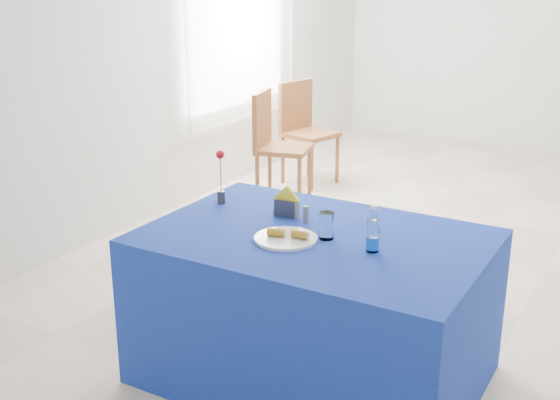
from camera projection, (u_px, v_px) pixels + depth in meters
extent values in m
plane|color=beige|center=(466.00, 254.00, 5.09)|extent=(7.00, 7.00, 0.00)
plane|color=silver|center=(121.00, 202.00, 1.77)|extent=(5.00, 0.00, 5.00)
plane|color=silver|center=(182.00, 41.00, 5.84)|extent=(0.00, 7.00, 7.00)
cube|color=white|center=(238.00, 17.00, 6.44)|extent=(0.04, 1.50, 1.60)
cube|color=white|center=(244.00, 17.00, 6.40)|extent=(0.04, 1.75, 1.85)
cylinder|color=silver|center=(286.00, 239.00, 3.27)|extent=(0.30, 0.30, 0.01)
cylinder|color=white|center=(327.00, 226.00, 3.27)|extent=(0.07, 0.07, 0.13)
cylinder|color=slate|center=(297.00, 211.00, 3.54)|extent=(0.03, 0.03, 0.08)
cylinder|color=slate|center=(306.00, 214.00, 3.49)|extent=(0.03, 0.03, 0.08)
cube|color=navy|center=(314.00, 307.00, 3.46)|extent=(1.60, 1.10, 0.76)
cylinder|color=white|center=(373.00, 235.00, 3.12)|extent=(0.06, 0.06, 0.15)
cylinder|color=blue|center=(373.00, 243.00, 3.13)|extent=(0.06, 0.06, 0.06)
cylinder|color=white|center=(374.00, 214.00, 3.09)|extent=(0.02, 0.02, 0.05)
cylinder|color=white|center=(374.00, 207.00, 3.08)|extent=(0.03, 0.03, 0.01)
cube|color=#3D3C42|center=(286.00, 213.00, 3.59)|extent=(0.13, 0.06, 0.03)
cube|color=#36363B|center=(284.00, 209.00, 3.56)|extent=(0.12, 0.01, 0.09)
cube|color=#36363B|center=(289.00, 206.00, 3.60)|extent=(0.12, 0.01, 0.09)
cube|color=yellow|center=(287.00, 199.00, 3.57)|extent=(0.15, 0.02, 0.15)
cylinder|color=#242529|center=(221.00, 197.00, 3.78)|extent=(0.04, 0.04, 0.07)
cylinder|color=#1C701D|center=(221.00, 177.00, 3.74)|extent=(0.01, 0.01, 0.22)
sphere|color=#B50C17|center=(220.00, 155.00, 3.70)|extent=(0.05, 0.05, 0.05)
cylinder|color=brown|center=(299.00, 184.00, 5.94)|extent=(0.04, 0.04, 0.47)
cylinder|color=brown|center=(310.00, 172.00, 6.28)|extent=(0.04, 0.04, 0.47)
cylinder|color=brown|center=(257.00, 181.00, 6.04)|extent=(0.04, 0.04, 0.47)
cylinder|color=brown|center=(270.00, 169.00, 6.38)|extent=(0.04, 0.04, 0.47)
cube|color=brown|center=(284.00, 149.00, 6.08)|extent=(0.53, 0.53, 0.04)
cube|color=brown|center=(262.00, 119.00, 6.06)|extent=(0.15, 0.43, 0.48)
cylinder|color=brown|center=(311.00, 167.00, 6.48)|extent=(0.04, 0.04, 0.46)
cylinder|color=brown|center=(337.00, 159.00, 6.73)|extent=(0.04, 0.04, 0.46)
cylinder|color=brown|center=(283.00, 160.00, 6.72)|extent=(0.04, 0.04, 0.46)
cylinder|color=brown|center=(309.00, 153.00, 6.97)|extent=(0.04, 0.04, 0.46)
cube|color=brown|center=(310.00, 134.00, 6.65)|extent=(0.53, 0.53, 0.04)
cube|color=brown|center=(296.00, 105.00, 6.70)|extent=(0.15, 0.43, 0.47)
cylinder|color=yellow|center=(276.00, 232.00, 3.27)|extent=(0.09, 0.06, 0.04)
cylinder|color=beige|center=(285.00, 233.00, 3.26)|extent=(0.01, 0.03, 0.03)
cylinder|color=yellow|center=(300.00, 235.00, 3.25)|extent=(0.08, 0.04, 0.04)
cylinder|color=beige|center=(308.00, 236.00, 3.23)|extent=(0.00, 0.03, 0.03)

